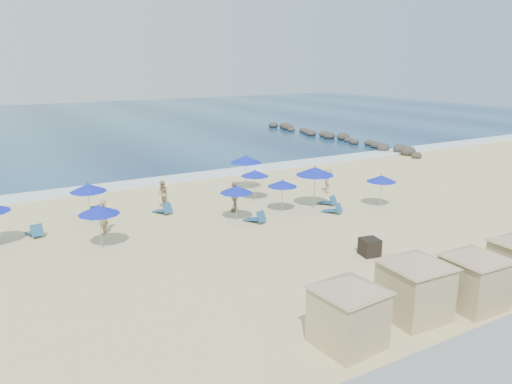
{
  "coord_description": "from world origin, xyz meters",
  "views": [
    {
      "loc": [
        -13.17,
        -20.13,
        8.9
      ],
      "look_at": [
        0.5,
        3.0,
        1.82
      ],
      "focal_mm": 35.0,
      "sensor_mm": 36.0,
      "label": 1
    }
  ],
  "objects_px": {
    "umbrella_8": "(315,171)",
    "beachgoer_1": "(163,194)",
    "beachgoer_2": "(234,197)",
    "beachgoer_0": "(103,217)",
    "umbrella_2": "(99,210)",
    "umbrella_5": "(255,173)",
    "cabana_2": "(475,269)",
    "trash_bin": "(370,247)",
    "rock_jetty": "(334,137)",
    "cabana_0": "(349,302)",
    "umbrella_4": "(236,189)",
    "umbrella_6": "(282,183)",
    "beachgoer_3": "(328,181)",
    "cabana_1": "(416,276)",
    "umbrella_3": "(88,188)",
    "umbrella_9": "(381,179)",
    "umbrella_7": "(246,159)"
  },
  "relations": [
    {
      "from": "umbrella_3",
      "to": "umbrella_4",
      "type": "bearing_deg",
      "value": -28.81
    },
    {
      "from": "cabana_1",
      "to": "umbrella_3",
      "type": "xyz_separation_m",
      "value": [
        -7.43,
        16.95,
        0.45
      ]
    },
    {
      "from": "umbrella_5",
      "to": "beachgoer_0",
      "type": "xyz_separation_m",
      "value": [
        -10.22,
        -1.55,
        -0.9
      ]
    },
    {
      "from": "umbrella_6",
      "to": "beachgoer_0",
      "type": "xyz_separation_m",
      "value": [
        -10.3,
        1.57,
        -0.86
      ]
    },
    {
      "from": "trash_bin",
      "to": "umbrella_4",
      "type": "height_order",
      "value": "umbrella_4"
    },
    {
      "from": "cabana_0",
      "to": "umbrella_2",
      "type": "xyz_separation_m",
      "value": [
        -4.69,
        12.68,
        0.47
      ]
    },
    {
      "from": "umbrella_9",
      "to": "beachgoer_1",
      "type": "relative_size",
      "value": 1.26
    },
    {
      "from": "umbrella_9",
      "to": "beachgoer_3",
      "type": "distance_m",
      "value": 4.53
    },
    {
      "from": "trash_bin",
      "to": "cabana_2",
      "type": "bearing_deg",
      "value": -81.79
    },
    {
      "from": "beachgoer_0",
      "to": "beachgoer_3",
      "type": "height_order",
      "value": "beachgoer_0"
    },
    {
      "from": "beachgoer_2",
      "to": "beachgoer_3",
      "type": "bearing_deg",
      "value": 118.77
    },
    {
      "from": "rock_jetty",
      "to": "cabana_0",
      "type": "relative_size",
      "value": 6.35
    },
    {
      "from": "umbrella_5",
      "to": "beachgoer_0",
      "type": "bearing_deg",
      "value": -171.4
    },
    {
      "from": "umbrella_8",
      "to": "beachgoer_0",
      "type": "bearing_deg",
      "value": 171.58
    },
    {
      "from": "cabana_0",
      "to": "cabana_1",
      "type": "bearing_deg",
      "value": 3.64
    },
    {
      "from": "umbrella_4",
      "to": "umbrella_9",
      "type": "xyz_separation_m",
      "value": [
        9.1,
        -2.08,
        -0.03
      ]
    },
    {
      "from": "cabana_2",
      "to": "umbrella_4",
      "type": "height_order",
      "value": "cabana_2"
    },
    {
      "from": "umbrella_2",
      "to": "umbrella_4",
      "type": "bearing_deg",
      "value": 3.49
    },
    {
      "from": "umbrella_8",
      "to": "beachgoer_1",
      "type": "xyz_separation_m",
      "value": [
        -8.03,
        5.0,
        -1.52
      ]
    },
    {
      "from": "cabana_1",
      "to": "umbrella_9",
      "type": "relative_size",
      "value": 2.07
    },
    {
      "from": "cabana_1",
      "to": "beachgoer_0",
      "type": "relative_size",
      "value": 2.34
    },
    {
      "from": "cabana_1",
      "to": "beachgoer_2",
      "type": "bearing_deg",
      "value": 87.6
    },
    {
      "from": "umbrella_2",
      "to": "umbrella_3",
      "type": "height_order",
      "value": "umbrella_3"
    },
    {
      "from": "umbrella_3",
      "to": "umbrella_9",
      "type": "relative_size",
      "value": 1.11
    },
    {
      "from": "beachgoer_0",
      "to": "beachgoer_2",
      "type": "bearing_deg",
      "value": 116.55
    },
    {
      "from": "cabana_2",
      "to": "umbrella_2",
      "type": "relative_size",
      "value": 1.83
    },
    {
      "from": "umbrella_9",
      "to": "beachgoer_0",
      "type": "bearing_deg",
      "value": 166.92
    },
    {
      "from": "umbrella_2",
      "to": "beachgoer_2",
      "type": "xyz_separation_m",
      "value": [
        8.54,
        2.19,
        -1.05
      ]
    },
    {
      "from": "beachgoer_3",
      "to": "umbrella_2",
      "type": "bearing_deg",
      "value": 132.53
    },
    {
      "from": "umbrella_2",
      "to": "umbrella_8",
      "type": "xyz_separation_m",
      "value": [
        13.15,
        0.3,
        0.38
      ]
    },
    {
      "from": "cabana_2",
      "to": "beachgoer_0",
      "type": "height_order",
      "value": "cabana_2"
    },
    {
      "from": "umbrella_2",
      "to": "umbrella_9",
      "type": "relative_size",
      "value": 1.08
    },
    {
      "from": "cabana_0",
      "to": "beachgoer_1",
      "type": "distance_m",
      "value": 18.01
    },
    {
      "from": "cabana_1",
      "to": "beachgoer_2",
      "type": "relative_size",
      "value": 2.35
    },
    {
      "from": "umbrella_9",
      "to": "umbrella_2",
      "type": "bearing_deg",
      "value": 174.54
    },
    {
      "from": "umbrella_4",
      "to": "beachgoer_3",
      "type": "bearing_deg",
      "value": 15.2
    },
    {
      "from": "trash_bin",
      "to": "umbrella_8",
      "type": "bearing_deg",
      "value": 82.46
    },
    {
      "from": "cabana_0",
      "to": "beachgoer_2",
      "type": "relative_size",
      "value": 2.25
    },
    {
      "from": "beachgoer_0",
      "to": "beachgoer_1",
      "type": "xyz_separation_m",
      "value": [
        4.48,
        3.15,
        -0.1
      ]
    },
    {
      "from": "beachgoer_2",
      "to": "beachgoer_0",
      "type": "bearing_deg",
      "value": -65.18
    },
    {
      "from": "umbrella_4",
      "to": "umbrella_5",
      "type": "bearing_deg",
      "value": 46.07
    },
    {
      "from": "cabana_0",
      "to": "umbrella_2",
      "type": "relative_size",
      "value": 1.84
    },
    {
      "from": "umbrella_8",
      "to": "beachgoer_1",
      "type": "bearing_deg",
      "value": 148.06
    },
    {
      "from": "cabana_2",
      "to": "umbrella_2",
      "type": "bearing_deg",
      "value": 128.7
    },
    {
      "from": "umbrella_2",
      "to": "beachgoer_0",
      "type": "xyz_separation_m",
      "value": [
        0.65,
        2.16,
        -1.04
      ]
    },
    {
      "from": "beachgoer_2",
      "to": "umbrella_7",
      "type": "bearing_deg",
      "value": 167.36
    },
    {
      "from": "umbrella_2",
      "to": "umbrella_3",
      "type": "distance_m",
      "value": 4.5
    },
    {
      "from": "umbrella_2",
      "to": "umbrella_5",
      "type": "relative_size",
      "value": 1.08
    },
    {
      "from": "cabana_0",
      "to": "umbrella_3",
      "type": "bearing_deg",
      "value": 103.74
    },
    {
      "from": "umbrella_9",
      "to": "beachgoer_2",
      "type": "distance_m",
      "value": 9.2
    }
  ]
}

